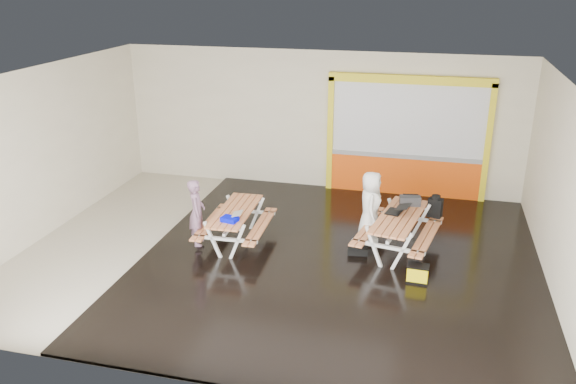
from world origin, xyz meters
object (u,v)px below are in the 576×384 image
(blue_pouch, at_px, (230,219))
(dark_case, at_px, (358,250))
(fluke_bag, at_px, (418,274))
(picnic_table_right, at_px, (399,225))
(person_left, at_px, (197,212))
(backpack, at_px, (435,206))
(laptop_right, at_px, (397,210))
(picnic_table_left, at_px, (236,218))
(toolbox, at_px, (410,201))
(laptop_left, at_px, (233,216))
(person_right, at_px, (371,206))

(blue_pouch, height_order, dark_case, blue_pouch)
(fluke_bag, bearing_deg, dark_case, 143.69)
(picnic_table_right, bearing_deg, person_left, -168.93)
(backpack, height_order, fluke_bag, backpack)
(laptop_right, relative_size, dark_case, 1.34)
(fluke_bag, bearing_deg, laptop_right, 110.93)
(picnic_table_left, height_order, dark_case, picnic_table_left)
(laptop_right, height_order, blue_pouch, laptop_right)
(picnic_table_right, distance_m, toolbox, 0.70)
(laptop_right, relative_size, fluke_bag, 1.30)
(picnic_table_left, distance_m, blue_pouch, 0.61)
(laptop_right, bearing_deg, backpack, 44.11)
(picnic_table_right, bearing_deg, laptop_right, 112.44)
(toolbox, relative_size, fluke_bag, 1.12)
(picnic_table_left, xyz_separation_m, laptop_right, (3.18, 0.53, 0.29))
(laptop_left, height_order, backpack, backpack)
(picnic_table_right, xyz_separation_m, fluke_bag, (0.44, -1.16, -0.41))
(picnic_table_right, distance_m, laptop_right, 0.29)
(picnic_table_left, relative_size, person_left, 1.43)
(person_right, bearing_deg, picnic_table_right, -122.65)
(person_left, relative_size, dark_case, 3.53)
(person_right, relative_size, laptop_right, 2.81)
(toolbox, bearing_deg, laptop_right, -114.51)
(person_right, relative_size, blue_pouch, 4.73)
(picnic_table_right, xyz_separation_m, person_left, (-3.91, -0.76, 0.17))
(backpack, height_order, dark_case, backpack)
(picnic_table_right, distance_m, dark_case, 0.95)
(laptop_right, xyz_separation_m, toolbox, (0.22, 0.48, 0.03))
(person_right, bearing_deg, backpack, -73.76)
(toolbox, bearing_deg, person_left, -161.27)
(person_left, xyz_separation_m, backpack, (4.58, 1.61, -0.05))
(laptop_left, xyz_separation_m, blue_pouch, (-0.02, -0.15, -0.00))
(person_left, bearing_deg, fluke_bag, -113.62)
(person_right, relative_size, toolbox, 3.25)
(person_right, bearing_deg, laptop_right, -112.37)
(picnic_table_left, distance_m, person_right, 2.73)
(picnic_table_left, relative_size, picnic_table_right, 0.86)
(laptop_left, relative_size, laptop_right, 0.71)
(person_left, bearing_deg, person_right, -90.96)
(toolbox, distance_m, backpack, 0.58)
(picnic_table_right, xyz_separation_m, backpack, (0.67, 0.84, 0.12))
(person_right, xyz_separation_m, backpack, (1.27, 0.56, -0.10))
(picnic_table_right, relative_size, laptop_left, 6.16)
(laptop_left, relative_size, fluke_bag, 0.92)
(picnic_table_left, xyz_separation_m, dark_case, (2.48, 0.11, -0.46))
(blue_pouch, relative_size, toolbox, 0.69)
(fluke_bag, bearing_deg, laptop_left, 174.41)
(toolbox, xyz_separation_m, backpack, (0.51, 0.23, -0.16))
(person_left, height_order, laptop_left, person_left)
(picnic_table_right, height_order, blue_pouch, blue_pouch)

